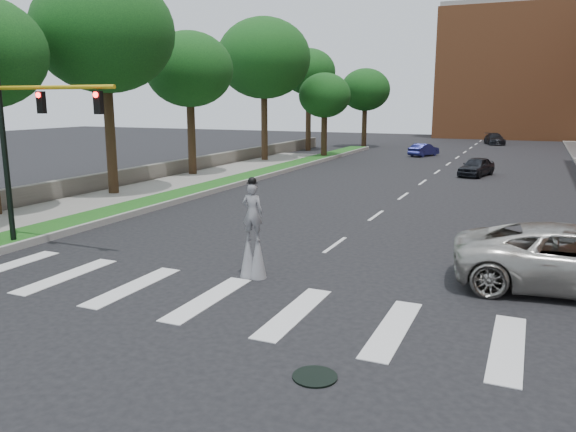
{
  "coord_description": "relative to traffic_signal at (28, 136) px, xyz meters",
  "views": [
    {
      "loc": [
        6.6,
        -11.57,
        5.38
      ],
      "look_at": [
        -0.52,
        4.72,
        1.7
      ],
      "focal_mm": 35.0,
      "sensor_mm": 36.0,
      "label": 1
    }
  ],
  "objects": [
    {
      "name": "ground_plane",
      "position": [
        9.78,
        -3.0,
        -4.15
      ],
      "size": [
        160.0,
        160.0,
        0.0
      ],
      "primitive_type": "plane",
      "color": "black",
      "rests_on": "ground"
    },
    {
      "name": "grass_median",
      "position": [
        -1.72,
        17.0,
        -4.03
      ],
      "size": [
        2.0,
        60.0,
        0.25
      ],
      "primitive_type": "cube",
      "color": "#185016",
      "rests_on": "ground"
    },
    {
      "name": "median_curb",
      "position": [
        -0.67,
        17.0,
        -4.01
      ],
      "size": [
        0.2,
        60.0,
        0.28
      ],
      "primitive_type": "cube",
      "color": "gray",
      "rests_on": "ground"
    },
    {
      "name": "sidewalk_left",
      "position": [
        -4.72,
        7.0,
        -4.06
      ],
      "size": [
        4.0,
        60.0,
        0.18
      ],
      "primitive_type": "cube",
      "color": "gray",
      "rests_on": "ground"
    },
    {
      "name": "stone_wall",
      "position": [
        -7.22,
        19.0,
        -3.6
      ],
      "size": [
        0.5,
        56.0,
        1.1
      ],
      "primitive_type": "cube",
      "color": "#605B52",
      "rests_on": "ground"
    },
    {
      "name": "manhole",
      "position": [
        12.78,
        -5.0,
        -4.13
      ],
      "size": [
        0.9,
        0.9,
        0.04
      ],
      "primitive_type": "cylinder",
      "color": "black",
      "rests_on": "ground"
    },
    {
      "name": "building_backdrop",
      "position": [
        15.78,
        75.0,
        4.85
      ],
      "size": [
        26.0,
        14.0,
        18.0
      ],
      "primitive_type": "cube",
      "color": "#9F5A32",
      "rests_on": "ground"
    },
    {
      "name": "traffic_signal",
      "position": [
        0.0,
        0.0,
        0.0
      ],
      "size": [
        5.3,
        0.23,
        6.2
      ],
      "color": "black",
      "rests_on": "ground"
    },
    {
      "name": "stilt_performer",
      "position": [
        8.75,
        0.22,
        -2.89
      ],
      "size": [
        0.84,
        0.55,
        3.14
      ],
      "rotation": [
        0.0,
        0.0,
        3.22
      ],
      "color": "#2F2012",
      "rests_on": "ground"
    },
    {
      "name": "car_near",
      "position": [
        12.72,
        27.76,
        -3.47
      ],
      "size": [
        2.57,
        4.28,
        1.36
      ],
      "primitive_type": "imported",
      "rotation": [
        0.0,
        0.0,
        -0.25
      ],
      "color": "black",
      "rests_on": "ground"
    },
    {
      "name": "car_mid",
      "position": [
        6.58,
        40.98,
        -3.54
      ],
      "size": [
        2.55,
        3.95,
        1.23
      ],
      "primitive_type": "imported",
      "rotation": [
        0.0,
        0.0,
        2.77
      ],
      "color": "navy",
      "rests_on": "ground"
    },
    {
      "name": "car_far",
      "position": [
        11.89,
        59.36,
        -3.47
      ],
      "size": [
        3.07,
        4.99,
        1.35
      ],
      "primitive_type": "imported",
      "rotation": [
        0.0,
        0.0,
        0.27
      ],
      "color": "black",
      "rests_on": "ground"
    },
    {
      "name": "tree_2",
      "position": [
        -5.44,
        10.48,
        4.79
      ],
      "size": [
        7.64,
        7.64,
        12.22
      ],
      "color": "#2F2012",
      "rests_on": "ground"
    },
    {
      "name": "tree_3",
      "position": [
        -5.99,
        19.49,
        3.28
      ],
      "size": [
        6.11,
        6.11,
        10.07
      ],
      "color": "#2F2012",
      "rests_on": "ground"
    },
    {
      "name": "tree_4",
      "position": [
        -5.46,
        30.25,
        4.72
      ],
      "size": [
        8.07,
        8.07,
        12.32
      ],
      "color": "#2F2012",
      "rests_on": "ground"
    },
    {
      "name": "tree_5",
      "position": [
        -6.07,
        42.29,
        4.1
      ],
      "size": [
        5.67,
        5.67,
        10.73
      ],
      "color": "#2F2012",
      "rests_on": "ground"
    },
    {
      "name": "tree_6",
      "position": [
        -1.78,
        35.48,
        1.61
      ],
      "size": [
        4.84,
        4.84,
        7.87
      ],
      "color": "#2F2012",
      "rests_on": "ground"
    },
    {
      "name": "tree_7",
      "position": [
        -1.7,
        48.79,
        2.34
      ],
      "size": [
        5.61,
        5.61,
        8.92
      ],
      "color": "#2F2012",
      "rests_on": "ground"
    }
  ]
}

